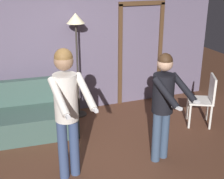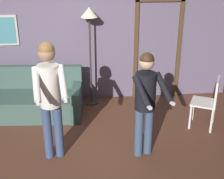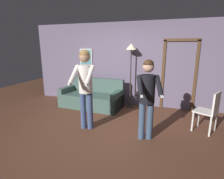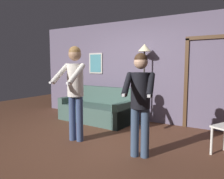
% 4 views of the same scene
% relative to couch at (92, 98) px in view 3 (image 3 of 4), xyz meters
% --- Properties ---
extents(ground_plane, '(12.00, 12.00, 0.00)m').
position_rel_couch_xyz_m(ground_plane, '(0.89, -1.37, -0.28)').
color(ground_plane, brown).
extents(back_wall_assembly, '(6.40, 0.10, 2.60)m').
position_rel_couch_xyz_m(back_wall_assembly, '(0.91, 0.66, 1.02)').
color(back_wall_assembly, '#5F5469').
rests_on(back_wall_assembly, ground_plane).
extents(couch, '(1.95, 0.98, 0.87)m').
position_rel_couch_xyz_m(couch, '(0.00, 0.00, 0.00)').
color(couch, '#3D564F').
rests_on(couch, ground_plane).
extents(torchiere_lamp, '(0.32, 0.32, 1.95)m').
position_rel_couch_xyz_m(torchiere_lamp, '(1.15, 0.38, 1.34)').
color(torchiere_lamp, '#332D28').
rests_on(torchiere_lamp, ground_plane).
extents(person_standing_left, '(0.50, 0.70, 1.79)m').
position_rel_couch_xyz_m(person_standing_left, '(0.54, -1.46, 0.81)').
color(person_standing_left, '#36486F').
rests_on(person_standing_left, ground_plane).
extents(person_standing_right, '(0.54, 0.67, 1.62)m').
position_rel_couch_xyz_m(person_standing_right, '(1.89, -1.52, 0.69)').
color(person_standing_right, '#374963').
rests_on(person_standing_right, ground_plane).
extents(dining_chair_distant, '(0.57, 0.57, 0.93)m').
position_rel_couch_xyz_m(dining_chair_distant, '(3.16, -0.80, 0.25)').
color(dining_chair_distant, silver).
rests_on(dining_chair_distant, ground_plane).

